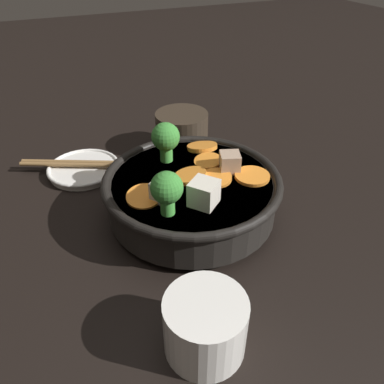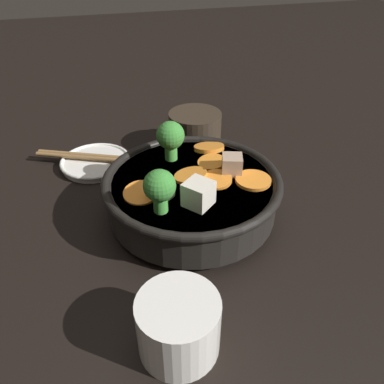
# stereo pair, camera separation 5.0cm
# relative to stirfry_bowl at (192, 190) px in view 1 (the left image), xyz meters

# --- Properties ---
(ground_plane) EXTENTS (3.00, 3.00, 0.00)m
(ground_plane) POSITION_rel_stirfry_bowl_xyz_m (0.00, -0.00, -0.04)
(ground_plane) COLOR black
(stirfry_bowl) EXTENTS (0.24, 0.24, 0.12)m
(stirfry_bowl) POSITION_rel_stirfry_bowl_xyz_m (0.00, 0.00, 0.00)
(stirfry_bowl) COLOR black
(stirfry_bowl) RESTS_ON ground_plane
(side_saucer) EXTENTS (0.12, 0.12, 0.01)m
(side_saucer) POSITION_rel_stirfry_bowl_xyz_m (0.17, 0.12, -0.04)
(side_saucer) COLOR white
(side_saucer) RESTS_ON ground_plane
(tea_cup) EXTENTS (0.08, 0.08, 0.06)m
(tea_cup) POSITION_rel_stirfry_bowl_xyz_m (-0.19, 0.07, -0.01)
(tea_cup) COLOR white
(tea_cup) RESTS_ON ground_plane
(dark_mug) EXTENTS (0.11, 0.09, 0.07)m
(dark_mug) POSITION_rel_stirfry_bowl_xyz_m (0.18, -0.06, -0.01)
(dark_mug) COLOR #33281E
(dark_mug) RESTS_ON ground_plane
(chopsticks_pair) EXTENTS (0.10, 0.19, 0.01)m
(chopsticks_pair) POSITION_rel_stirfry_bowl_xyz_m (0.17, 0.12, -0.03)
(chopsticks_pair) COLOR olive
(chopsticks_pair) RESTS_ON side_saucer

